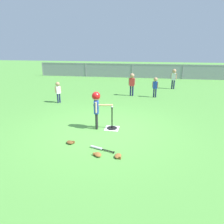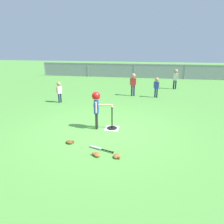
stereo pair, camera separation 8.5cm
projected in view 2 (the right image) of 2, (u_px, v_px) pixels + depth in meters
name	position (u px, v px, depth m)	size (l,w,h in m)	color
ground_plane	(103.00, 130.00, 6.39)	(60.00, 60.00, 0.00)	#51933D
home_plate	(112.00, 128.00, 6.50)	(0.44, 0.44, 0.01)	white
batting_tee	(112.00, 125.00, 6.47)	(0.32, 0.32, 0.69)	black
baseball_on_tee	(112.00, 106.00, 6.28)	(0.07, 0.07, 0.07)	white
batter_child	(96.00, 103.00, 6.25)	(0.64, 0.34, 1.19)	#262626
fielder_deep_left	(59.00, 89.00, 9.33)	(0.21, 0.23, 0.97)	#191E4C
fielder_near_right	(157.00, 85.00, 10.26)	(0.29, 0.20, 1.02)	#191E4C
fielder_deep_center	(133.00, 82.00, 10.56)	(0.35, 0.23, 1.18)	#191E4C
fielder_deep_right	(175.00, 76.00, 12.30)	(0.34, 0.24, 1.20)	#191E4C
spare_bat_silver	(98.00, 148.00, 5.18)	(0.66, 0.27, 0.06)	silver
glove_by_plate	(97.00, 154.00, 4.87)	(0.26, 0.27, 0.07)	brown
glove_near_bats	(117.00, 156.00, 4.80)	(0.19, 0.24, 0.07)	brown
glove_tossed_aside	(70.00, 142.00, 5.50)	(0.27, 0.25, 0.07)	brown
outfield_fence	(134.00, 70.00, 16.81)	(16.06, 0.06, 1.15)	slate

